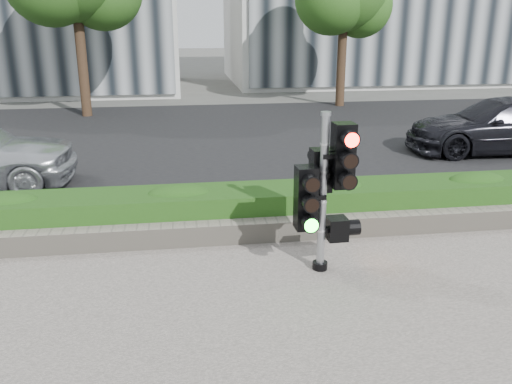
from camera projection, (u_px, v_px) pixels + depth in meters
The scene contains 7 objects.
ground at pixel (275, 298), 7.13m from camera, with size 120.00×120.00×0.00m, color #51514C.
road at pixel (217, 138), 16.54m from camera, with size 60.00×13.00×0.02m, color black.
curb at pixel (245, 213), 10.07m from camera, with size 60.00×0.25×0.12m, color gray.
stone_wall at pixel (254, 231), 8.85m from camera, with size 12.00×0.32×0.34m, color gray.
hedge at pixel (249, 208), 9.41m from camera, with size 12.00×1.00×0.68m, color #327323.
traffic_signal at pixel (325, 185), 7.54m from camera, with size 0.80×0.59×2.30m.
car_dark at pixel (501, 125), 14.57m from camera, with size 2.03×5.00×1.45m, color black.
Camera 1 is at (-1.15, -6.24, 3.53)m, focal length 38.00 mm.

